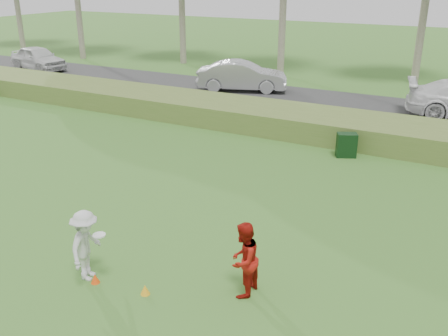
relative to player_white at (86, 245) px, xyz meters
The scene contains 10 objects.
ground 1.36m from the player_white, 12.44° to the left, with size 120.00×120.00×0.00m, color #326923.
reed_strip 12.29m from the player_white, 84.99° to the left, with size 80.00×3.00×0.90m, color #516D2B.
park_road 17.29m from the player_white, 86.44° to the left, with size 80.00×6.00×0.06m, color #2D2D2D.
player_white is the anchor object (origin of this frame).
player_red 3.38m from the player_white, 18.11° to the left, with size 0.79×0.61×1.62m, color #A2150D.
cone_orange 0.74m from the player_white, 20.57° to the right, with size 0.19×0.19×0.21m, color #FF4B0D.
cone_yellow 1.60m from the player_white, ahead, with size 0.20×0.20×0.22m, color yellow.
utility_cabinet 10.63m from the player_white, 74.32° to the left, with size 0.69×0.43×0.87m, color black.
car_left 26.33m from the player_white, 139.27° to the left, with size 1.84×4.56×1.55m, color silver.
car_mid 18.63m from the player_white, 105.81° to the left, with size 1.71×4.91×1.62m, color silver.
Camera 1 is at (5.87, -7.03, 6.23)m, focal length 40.00 mm.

